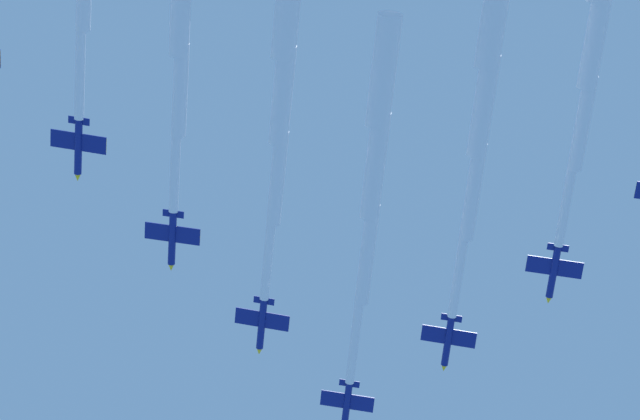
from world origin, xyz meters
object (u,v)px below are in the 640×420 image
at_px(jet_lead, 375,163).
at_px(jet_starboard_inner, 483,104).
at_px(jet_starboard_mid, 594,38).
at_px(jet_port_inner, 282,94).
at_px(jet_port_mid, 180,7).

bearing_deg(jet_lead, jet_starboard_inner, 98.84).
bearing_deg(jet_starboard_inner, jet_starboard_mid, 97.29).
xyz_separation_m(jet_lead, jet_port_inner, (16.23, -3.83, 0.88)).
bearing_deg(jet_port_inner, jet_port_mid, -9.04).
bearing_deg(jet_starboard_mid, jet_starboard_inner, -82.71).
xyz_separation_m(jet_starboard_inner, jet_port_mid, (37.26, -24.01, 1.44)).
height_order(jet_lead, jet_starboard_mid, jet_starboard_mid).
bearing_deg(jet_port_mid, jet_starboard_inner, 147.20).
xyz_separation_m(jet_lead, jet_port_mid, (34.57, -6.75, 1.63)).
bearing_deg(jet_lead, jet_starboard_mid, 98.06).
height_order(jet_port_inner, jet_port_mid, jet_port_mid).
height_order(jet_starboard_inner, jet_port_mid, jet_port_mid).
relative_size(jet_starboard_inner, jet_starboard_mid, 1.05).
relative_size(jet_lead, jet_starboard_mid, 1.11).
bearing_deg(jet_port_mid, jet_port_inner, 170.96).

